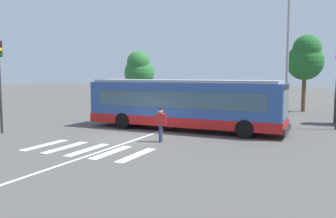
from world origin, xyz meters
The scene contains 13 objects.
ground_plane centered at (0.00, 0.00, 0.00)m, with size 160.00×160.00×0.00m, color #514F4C.
city_transit_bus centered at (1.37, 3.66, 1.59)m, with size 12.17×2.74×3.06m.
pedestrian_crossing_street centered at (1.77, -0.34, 0.97)m, with size 0.57×0.35×1.72m.
parked_car_charcoal centered at (-5.82, 16.44, 0.77)m, with size 2.37×4.69×1.35m.
parked_car_blue centered at (-3.26, 16.21, 0.77)m, with size 1.99×4.56×1.35m.
parked_car_teal centered at (-0.34, 16.17, 0.77)m, with size 2.16×4.63×1.35m.
parked_car_silver centered at (2.30, 16.04, 0.77)m, with size 1.99×4.56×1.35m.
parked_car_champagne centered at (4.83, 16.06, 0.77)m, with size 1.99×4.56×1.35m.
twin_arm_street_lamp centered at (6.47, 11.22, 6.33)m, with size 4.90×0.32×10.43m.
background_tree_left centered at (-10.23, 18.83, 3.81)m, with size 3.37×3.37×5.92m.
background_tree_right centered at (7.25, 17.97, 4.79)m, with size 3.27×3.27×6.85m.
crosswalk_painted_stripes centered at (-0.45, -3.38, 0.00)m, with size 5.53×2.86×0.01m.
lane_center_line centered at (0.30, 2.00, 0.00)m, with size 0.16×24.00×0.01m, color silver.
Camera 1 is at (9.52, -16.31, 3.46)m, focal length 38.15 mm.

